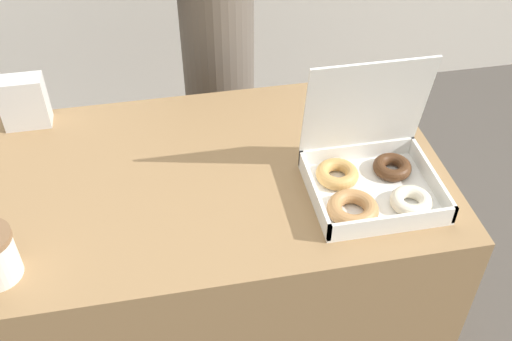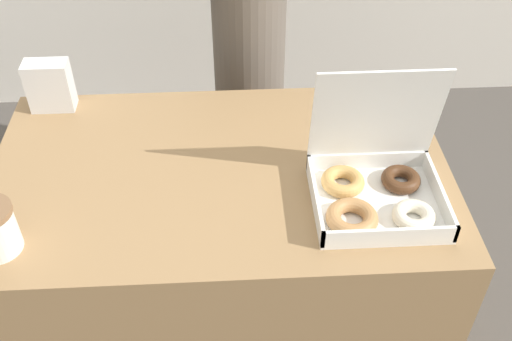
# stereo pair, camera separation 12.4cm
# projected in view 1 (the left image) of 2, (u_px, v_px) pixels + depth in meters

# --- Properties ---
(table) EXTENTS (1.09, 0.66, 0.71)m
(table) POSITION_uv_depth(u_px,v_px,m) (219.00, 269.00, 1.63)
(table) COLOR #99754C
(table) RESTS_ON ground_plane
(donut_box) EXTENTS (0.28, 0.26, 0.29)m
(donut_box) POSITION_uv_depth(u_px,v_px,m) (370.00, 175.00, 1.32)
(donut_box) COLOR white
(donut_box) RESTS_ON table
(napkin_holder) EXTENTS (0.11, 0.06, 0.14)m
(napkin_holder) POSITION_uv_depth(u_px,v_px,m) (24.00, 102.00, 1.50)
(napkin_holder) COLOR silver
(napkin_holder) RESTS_ON table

